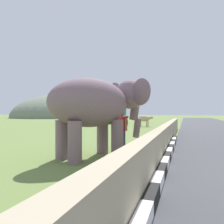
{
  "coord_description": "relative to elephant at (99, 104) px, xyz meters",
  "views": [
    {
      "loc": [
        -5.55,
        3.11,
        1.6
      ],
      "look_at": [
        2.12,
        5.65,
        1.6
      ],
      "focal_mm": 35.52,
      "sensor_mm": 36.0,
      "label": 1
    }
  ],
  "objects": [
    {
      "name": "elephant",
      "position": [
        0.0,
        0.0,
        0.0
      ],
      "size": [
        3.95,
        3.56,
        2.89
      ],
      "color": "slate",
      "rests_on": "ground_plane"
    },
    {
      "name": "cow_near",
      "position": [
        16.86,
        1.37,
        -1.01
      ],
      "size": [
        0.99,
        1.93,
        1.23
      ],
      "color": "tan",
      "rests_on": "ground_plane"
    },
    {
      "name": "striped_curb",
      "position": [
        -2.17,
        -2.38,
        -1.76
      ],
      "size": [
        16.2,
        0.2,
        0.24
      ],
      "color": "white",
      "rests_on": "ground_plane"
    },
    {
      "name": "cow_mid",
      "position": [
        19.03,
        4.14,
        -1.01
      ],
      "size": [
        1.92,
        0.81,
        1.23
      ],
      "color": "#473323",
      "rests_on": "ground_plane"
    },
    {
      "name": "barrier_parapet",
      "position": [
        0.18,
        -2.08,
        -1.38
      ],
      "size": [
        28.0,
        0.36,
        1.0
      ],
      "primitive_type": "cube",
      "color": "tan",
      "rests_on": "ground_plane"
    },
    {
      "name": "bus_teal",
      "position": [
        21.79,
        7.88,
        0.2
      ],
      "size": [
        8.75,
        4.44,
        3.5
      ],
      "color": "teal",
      "rests_on": "ground_plane"
    },
    {
      "name": "person_handler",
      "position": [
        1.61,
        -0.42,
        -0.95
      ],
      "size": [
        0.48,
        0.58,
        1.66
      ],
      "color": "navy",
      "rests_on": "ground_plane"
    },
    {
      "name": "hill_east",
      "position": [
        53.18,
        31.63,
        -1.88
      ],
      "size": [
        36.71,
        29.37,
        14.18
      ],
      "color": "slate",
      "rests_on": "ground_plane"
    }
  ]
}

